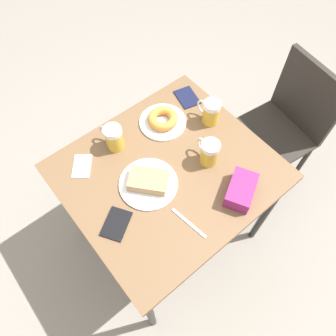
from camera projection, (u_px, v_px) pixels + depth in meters
The scene contains 13 objects.
ground_plane at pixel (168, 231), 2.03m from camera, with size 8.00×8.00×0.00m, color gray.
table at pixel (168, 179), 1.45m from camera, with size 0.77×0.85×0.76m.
chair at pixel (287, 120), 1.83m from camera, with size 0.45×0.45×0.85m.
plate_with_cake at pixel (148, 182), 1.33m from camera, with size 0.24×0.24×0.05m.
plate_with_donut at pixel (163, 120), 1.50m from camera, with size 0.22×0.22×0.05m.
beer_mug_left at pixel (114, 137), 1.40m from camera, with size 0.12×0.08×0.12m.
beer_mug_center at pixel (209, 152), 1.36m from camera, with size 0.12×0.08×0.12m.
beer_mug_right at pixel (211, 112), 1.47m from camera, with size 0.12×0.08×0.12m.
napkin_folded at pixel (82, 166), 1.39m from camera, with size 0.14×0.13×0.00m.
fork at pixel (189, 223), 1.26m from camera, with size 0.17×0.04×0.00m.
passport_near_edge at pixel (187, 97), 1.59m from camera, with size 0.14×0.12×0.01m.
passport_far_edge at pixel (116, 224), 1.26m from camera, with size 0.14×0.15×0.01m.
blue_pouch at pixel (241, 190), 1.30m from camera, with size 0.16×0.19×0.07m.
Camera 1 is at (0.54, -0.44, 1.95)m, focal length 35.00 mm.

